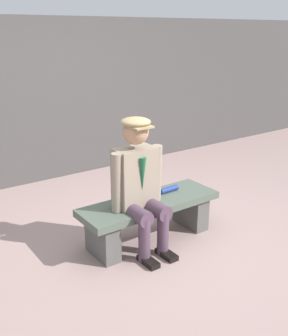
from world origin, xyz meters
TOP-DOWN VIEW (x-y plane):
  - ground_plane at (0.00, 0.00)m, footprint 30.00×30.00m
  - bench at (0.00, 0.00)m, footprint 1.44×0.48m
  - seated_man at (0.18, 0.07)m, footprint 0.55×0.60m
  - rolled_magazine at (-0.29, -0.06)m, footprint 0.22×0.06m
  - stadium_wall at (0.00, -2.36)m, footprint 12.00×0.24m

SIDE VIEW (x-z plane):
  - ground_plane at x=0.00m, z-range 0.00..0.00m
  - bench at x=0.00m, z-range 0.07..0.50m
  - rolled_magazine at x=-0.29m, z-range 0.43..0.48m
  - seated_man at x=0.18m, z-range 0.06..1.34m
  - stadium_wall at x=0.00m, z-range 0.00..2.20m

